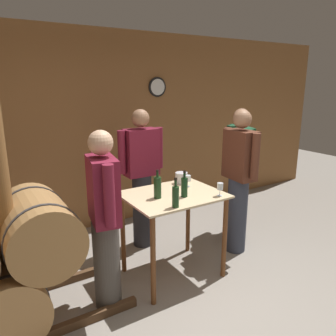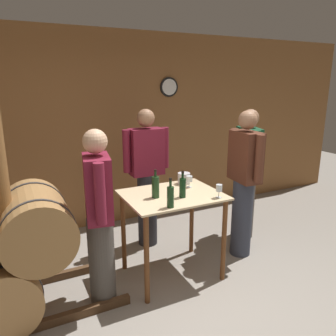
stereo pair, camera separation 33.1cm
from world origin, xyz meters
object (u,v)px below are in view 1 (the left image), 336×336
Objects in this scene: wine_bottle_center at (184,187)px; person_visitor_bearded at (142,176)px; wine_bottle_far_left at (158,187)px; person_host at (105,218)px; person_visitor_with_scarf at (239,170)px; wine_glass_near_left at (188,179)px; ice_bucket at (181,178)px; wine_glass_near_center at (220,187)px; person_visitor_near_door at (239,179)px; wine_bottle_left at (176,196)px.

person_visitor_bearded is at bearing 90.58° from wine_bottle_center.
wine_bottle_far_left is 0.17× the size of person_host.
person_visitor_bearded reaches higher than person_visitor_with_scarf.
wine_glass_near_left is 0.91× the size of ice_bucket.
person_host reaches higher than ice_bucket.
person_visitor_with_scarf is (0.92, 0.68, -0.11)m from wine_glass_near_center.
ice_bucket is 1.13m from person_host.
person_visitor_with_scarf is 0.99× the size of person_visitor_near_door.
wine_bottle_center is 0.16× the size of person_visitor_bearded.
wine_glass_near_center is 1.11m from person_visitor_bearded.
person_host is 2.12m from person_visitor_with_scarf.
wine_bottle_left is 1.04× the size of wine_bottle_center.
wine_bottle_left reaches higher than wine_bottle_center.
person_visitor_bearded is (0.82, 0.88, 0.04)m from person_host.
ice_bucket is 0.08× the size of person_visitor_with_scarf.
wine_bottle_left is (0.01, -0.30, -0.00)m from wine_bottle_far_left.
wine_bottle_far_left is at bearing -106.57° from person_visitor_bearded.
ice_bucket is (0.47, 0.27, -0.05)m from wine_bottle_far_left.
wine_bottle_left is 0.16× the size of person_visitor_near_door.
wine_bottle_center is at bearing -89.42° from person_visitor_bearded.
person_visitor_near_door reaches higher than person_visitor_bearded.
person_visitor_near_door reaches higher than wine_bottle_left.
wine_glass_near_center is 1.15m from person_visitor_with_scarf.
wine_glass_near_center is at bearing -73.07° from person_visitor_bearded.
person_visitor_with_scarf reaches higher than ice_bucket.
wine_bottle_far_left is 0.27m from wine_bottle_center.
person_visitor_bearded is (0.22, 1.08, -0.11)m from wine_bottle_left.
person_visitor_with_scarf reaches higher than wine_bottle_far_left.
wine_bottle_left is at bearing -162.92° from person_visitor_near_door.
wine_bottle_center is 0.33m from wine_glass_near_left.
wine_bottle_far_left is at bearing 9.19° from person_host.
wine_bottle_left is 2.21× the size of wine_glass_near_left.
wine_bottle_far_left is 1.14m from person_visitor_near_door.
wine_glass_near_center is (0.10, -0.42, 0.00)m from wine_glass_near_left.
person_host reaches higher than wine_glass_near_center.
wine_bottle_center is at bearing -24.55° from wine_bottle_far_left.
person_host is 0.96× the size of person_visitor_near_door.
person_visitor_with_scarf is (1.01, 0.27, -0.11)m from wine_glass_near_left.
person_visitor_near_door reaches higher than person_host.
wine_glass_near_left is 0.69m from person_visitor_bearded.
person_visitor_near_door reaches higher than wine_bottle_far_left.
wine_bottle_left is 0.17× the size of person_host.
wine_bottle_center is 0.45m from ice_bucket.
wine_bottle_center is at bearing -157.37° from person_visitor_with_scarf.
wine_glass_near_left reaches higher than ice_bucket.
wine_bottle_far_left reaches higher than wine_bottle_center.
wine_bottle_left is 2.06× the size of wine_glass_near_center.
wine_bottle_far_left is 1.02× the size of wine_bottle_left.
person_visitor_with_scarf is (1.47, 0.40, -0.13)m from wine_bottle_far_left.
wine_bottle_center is 0.16× the size of person_visitor_with_scarf.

